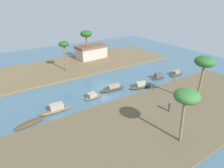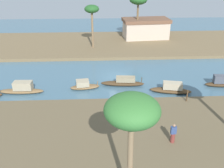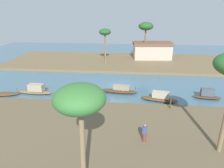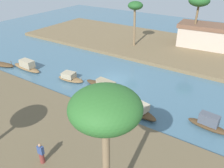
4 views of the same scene
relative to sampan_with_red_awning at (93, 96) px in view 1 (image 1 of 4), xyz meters
name	(u,v)px [view 1 (image 1 of 4)]	position (x,y,z in m)	size (l,w,h in m)	color
river_water	(105,86)	(4.24, 2.87, -0.38)	(75.73, 75.73, 0.00)	#476B7F
riverbank_left	(157,121)	(4.24, -11.07, -0.16)	(47.85, 15.45, 0.45)	brown
riverbank_right	(76,65)	(4.24, 16.81, -0.16)	(47.85, 15.45, 0.45)	brown
sampan_with_red_awning	(93,96)	(0.00, 0.00, 0.00)	(3.41, 1.66, 0.99)	brown
sampan_with_tall_canopy	(30,123)	(-10.68, -1.85, -0.18)	(4.41, 2.06, 0.94)	brown
sampan_downstream_large	(158,77)	(15.53, -0.22, 0.15)	(3.45, 1.22, 1.37)	#47331E
sampan_open_hull	(113,88)	(4.49, 0.53, 0.04)	(5.06, 1.49, 1.11)	#47331E
sampan_midstream	(141,86)	(9.53, -1.54, 0.09)	(4.61, 2.04, 1.24)	brown
sampan_foreground	(56,109)	(-6.67, -0.77, 0.12)	(4.90, 1.29, 1.34)	brown
sampan_upstream_small	(177,73)	(20.53, -0.91, 0.04)	(4.49, 1.49, 1.10)	brown
person_on_near_bank	(170,107)	(7.24, -10.53, 0.80)	(0.43, 0.34, 1.61)	brown
mooring_post	(154,87)	(10.34, -4.25, 0.65)	(0.14, 0.14, 1.18)	#4C3823
palm_tree_left_near	(187,97)	(3.38, -15.44, 5.83)	(2.81, 2.81, 6.68)	#7F6647
palm_tree_left_far	(205,63)	(12.90, -11.16, 6.73)	(2.96, 2.96, 7.67)	#7F6647
palm_tree_right_tall	(64,45)	(0.76, 14.01, 5.89)	(2.25, 2.25, 6.73)	#7F6647
palm_tree_right_short	(86,34)	(8.55, 18.88, 6.73)	(3.03, 3.03, 7.66)	brown
riverside_building	(91,52)	(10.21, 19.62, 1.83)	(8.54, 5.00, 3.48)	#C6B29E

